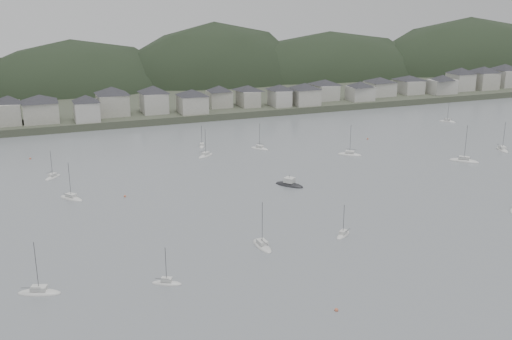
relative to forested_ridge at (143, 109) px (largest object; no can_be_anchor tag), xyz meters
name	(u,v)px	position (x,y,z in m)	size (l,w,h in m)	color
ground	(414,318)	(-4.83, -269.40, 11.28)	(900.00, 900.00, 0.00)	slate
far_shore_land	(126,82)	(-4.83, 25.60, 12.78)	(900.00, 250.00, 3.00)	#383D2D
forested_ridge	(143,109)	(0.00, 0.00, 0.00)	(851.55, 103.94, 102.57)	black
waterfront_town	(272,93)	(45.75, -86.06, 19.95)	(451.48, 28.46, 12.92)	#9F9D92
moored_fleet	(278,208)	(-5.01, -210.40, 11.46)	(246.89, 168.36, 13.18)	silver
motor_launch_far	(289,185)	(5.78, -194.06, 11.57)	(8.00, 9.23, 4.14)	black
mooring_buoys	(288,183)	(6.23, -191.97, 11.43)	(159.09, 127.35, 0.70)	#C36141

